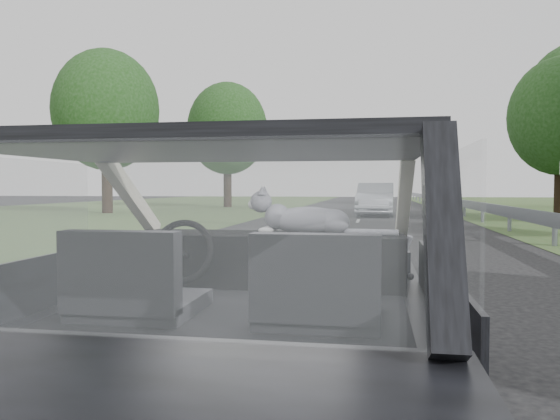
% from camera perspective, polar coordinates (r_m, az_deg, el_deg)
% --- Properties ---
extents(subject_car, '(1.80, 4.00, 1.45)m').
position_cam_1_polar(subject_car, '(2.60, -4.28, -9.65)').
color(subject_car, black).
rests_on(subject_car, ground).
extents(dashboard, '(1.58, 0.45, 0.30)m').
position_cam_1_polar(dashboard, '(3.18, -1.52, -5.15)').
color(dashboard, black).
rests_on(dashboard, subject_car).
extents(driver_seat, '(0.50, 0.72, 0.42)m').
position_cam_1_polar(driver_seat, '(2.44, -15.23, -6.84)').
color(driver_seat, black).
rests_on(driver_seat, subject_car).
extents(passenger_seat, '(0.50, 0.72, 0.42)m').
position_cam_1_polar(passenger_seat, '(2.22, 3.97, -7.65)').
color(passenger_seat, black).
rests_on(passenger_seat, subject_car).
extents(steering_wheel, '(0.36, 0.36, 0.04)m').
position_cam_1_polar(steering_wheel, '(3.00, -10.18, -4.30)').
color(steering_wheel, black).
rests_on(steering_wheel, dashboard).
extents(cat, '(0.61, 0.20, 0.27)m').
position_cam_1_polar(cat, '(3.10, 2.96, -0.91)').
color(cat, '#9697A0').
rests_on(cat, dashboard).
extents(guardrail, '(0.05, 90.00, 0.32)m').
position_cam_1_polar(guardrail, '(13.01, 26.31, -0.88)').
color(guardrail, gray).
rests_on(guardrail, ground).
extents(other_car, '(1.90, 4.50, 1.46)m').
position_cam_1_polar(other_car, '(24.56, 9.95, 1.11)').
color(other_car, silver).
rests_on(other_car, ground).
extents(tree_5, '(6.51, 6.51, 7.71)m').
position_cam_1_polar(tree_5, '(28.00, -17.68, 7.59)').
color(tree_5, '#163C0E').
rests_on(tree_5, ground).
extents(tree_6, '(6.55, 6.55, 7.65)m').
position_cam_1_polar(tree_6, '(34.86, -5.52, 6.60)').
color(tree_6, '#163C0E').
rests_on(tree_6, ground).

